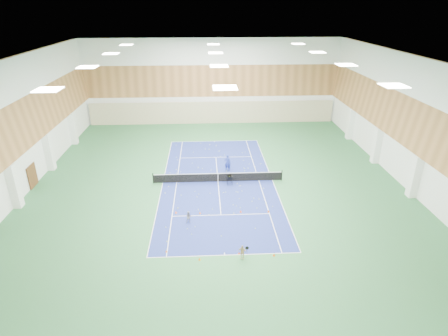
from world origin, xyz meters
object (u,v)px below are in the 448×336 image
at_px(coach, 228,163).
at_px(ball_cart, 230,180).
at_px(child_court, 189,217).
at_px(child_apron, 242,252).
at_px(tennis_net, 218,177).

xyz_separation_m(coach, ball_cart, (-0.01, -3.30, -0.45)).
bearing_deg(child_court, child_apron, -62.75).
bearing_deg(tennis_net, ball_cart, -30.68).
xyz_separation_m(tennis_net, child_apron, (1.20, -12.30, -0.01)).
height_order(coach, child_apron, coach).
relative_size(child_apron, ball_cart, 1.15).
bearing_deg(child_apron, coach, 106.18).
relative_size(child_court, child_apron, 0.93).
bearing_deg(tennis_net, child_apron, -84.44).
relative_size(child_court, ball_cart, 1.07).
xyz_separation_m(tennis_net, ball_cart, (1.11, -0.66, -0.08)).
relative_size(tennis_net, ball_cart, 13.50).
distance_m(coach, ball_cart, 3.33).
bearing_deg(ball_cart, child_apron, -95.64).
height_order(coach, child_court, coach).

